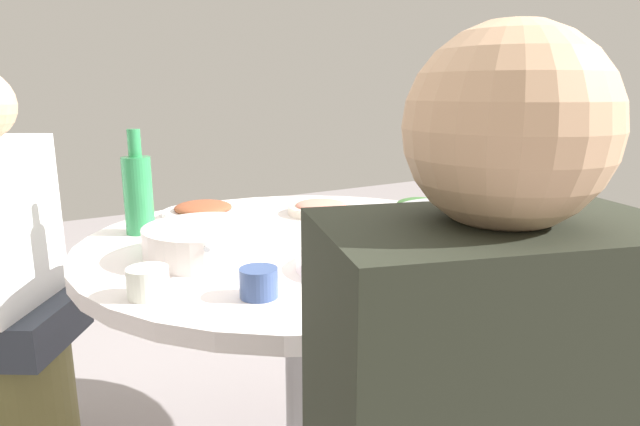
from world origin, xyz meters
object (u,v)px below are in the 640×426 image
at_px(green_bottle, 138,192).
at_px(stool_for_diner_left, 20,415).
at_px(dish_stirfry, 203,211).
at_px(tea_cup_far, 148,282).
at_px(tea_cup_near, 259,283).
at_px(soup_bowl, 207,242).
at_px(round_dining_table, 305,275).
at_px(dish_greens, 421,208).
at_px(rice_bowl, 456,226).
at_px(dish_shrimp, 321,208).
at_px(dish_eggplant, 350,260).

distance_m(green_bottle, stool_for_diner_left, 0.76).
bearing_deg(dish_stirfry, tea_cup_far, -118.95).
bearing_deg(tea_cup_near, soup_bowl, 88.82).
bearing_deg(stool_for_diner_left, tea_cup_far, -70.35).
height_order(round_dining_table, dish_greens, dish_greens).
bearing_deg(rice_bowl, round_dining_table, 139.04).
distance_m(round_dining_table, dish_greens, 0.47).
bearing_deg(round_dining_table, dish_greens, 5.49).
relative_size(rice_bowl, green_bottle, 1.08).
bearing_deg(dish_shrimp, green_bottle, 173.42).
distance_m(dish_greens, dish_shrimp, 0.31).
relative_size(soup_bowl, dish_stirfry, 1.25).
relative_size(tea_cup_near, stool_for_diner_left, 0.16).
bearing_deg(dish_eggplant, dish_greens, 32.56).
distance_m(soup_bowl, dish_eggplant, 0.34).
bearing_deg(round_dining_table, rice_bowl, -40.96).
height_order(round_dining_table, green_bottle, green_bottle).
height_order(round_dining_table, dish_eggplant, dish_eggplant).
xyz_separation_m(dish_greens, dish_stirfry, (-0.60, 0.32, -0.00)).
bearing_deg(round_dining_table, dish_shrimp, 49.36).
distance_m(rice_bowl, dish_greens, 0.34).
bearing_deg(dish_shrimp, dish_stirfry, 156.51).
bearing_deg(tea_cup_far, stool_for_diner_left, 109.65).
height_order(rice_bowl, dish_eggplant, rice_bowl).
bearing_deg(dish_stirfry, dish_greens, -28.08).
relative_size(dish_stirfry, tea_cup_far, 3.13).
bearing_deg(stool_for_diner_left, green_bottle, -28.79).
xyz_separation_m(soup_bowl, dish_greens, (0.73, 0.06, -0.01)).
height_order(dish_stirfry, green_bottle, green_bottle).
xyz_separation_m(round_dining_table, tea_cup_near, (-0.28, -0.31, 0.13)).
bearing_deg(tea_cup_far, dish_greens, 15.07).
xyz_separation_m(round_dining_table, green_bottle, (-0.36, 0.28, 0.22)).
distance_m(rice_bowl, stool_for_diner_left, 1.36).
bearing_deg(stool_for_diner_left, dish_stirfry, -10.84).
xyz_separation_m(round_dining_table, stool_for_diner_left, (-0.70, 0.47, -0.44)).
distance_m(dish_greens, dish_stirfry, 0.68).
distance_m(dish_shrimp, stool_for_diner_left, 1.08).
xyz_separation_m(soup_bowl, dish_stirfry, (0.13, 0.38, -0.01)).
height_order(dish_greens, tea_cup_near, tea_cup_near).
xyz_separation_m(soup_bowl, stool_for_diner_left, (-0.42, 0.49, -0.58)).
relative_size(round_dining_table, tea_cup_far, 14.97).
bearing_deg(soup_bowl, dish_shrimp, 27.13).
relative_size(soup_bowl, stool_for_diner_left, 0.68).
xyz_separation_m(round_dining_table, tea_cup_far, (-0.46, -0.20, 0.13)).
relative_size(dish_stirfry, stool_for_diner_left, 0.54).
height_order(soup_bowl, stool_for_diner_left, soup_bowl).
xyz_separation_m(soup_bowl, green_bottle, (-0.08, 0.30, 0.08)).
relative_size(soup_bowl, tea_cup_far, 3.90).
bearing_deg(dish_greens, stool_for_diner_left, 159.72).
height_order(round_dining_table, soup_bowl, soup_bowl).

